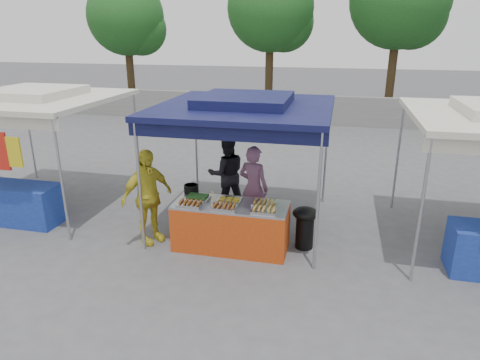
% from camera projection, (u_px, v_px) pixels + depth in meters
% --- Properties ---
extents(ground_plane, '(80.00, 80.00, 0.00)m').
position_uv_depth(ground_plane, '(233.00, 245.00, 7.80)').
color(ground_plane, '#4E4E50').
extents(back_wall, '(40.00, 0.25, 1.20)m').
position_uv_depth(back_wall, '(297.00, 109.00, 17.71)').
color(back_wall, slate).
rests_on(back_wall, ground_plane).
extents(main_canopy, '(3.20, 3.20, 2.57)m').
position_uv_depth(main_canopy, '(245.00, 106.00, 7.90)').
color(main_canopy, '#A3A2A9').
rests_on(main_canopy, ground_plane).
extents(neighbor_stall_left, '(3.20, 3.20, 2.57)m').
position_uv_depth(neighbor_stall_left, '(26.00, 139.00, 8.76)').
color(neighbor_stall_left, '#A3A2A9').
rests_on(neighbor_stall_left, ground_plane).
extents(tree_0, '(3.58, 3.53, 6.07)m').
position_uv_depth(tree_0, '(129.00, 20.00, 19.89)').
color(tree_0, '#382915').
rests_on(tree_0, ground_plane).
extents(tree_1, '(3.81, 3.81, 6.54)m').
position_uv_depth(tree_1, '(274.00, 12.00, 18.84)').
color(tree_1, '#382915').
rests_on(tree_1, ground_plane).
extents(tree_2, '(4.04, 4.04, 6.95)m').
position_uv_depth(tree_2, '(403.00, 3.00, 17.50)').
color(tree_2, '#382915').
rests_on(tree_2, ground_plane).
extents(vendor_table, '(2.00, 0.80, 0.85)m').
position_uv_depth(vendor_table, '(231.00, 226.00, 7.56)').
color(vendor_table, '#A8370F').
rests_on(vendor_table, ground_plane).
extents(food_tray_fl, '(0.42, 0.30, 0.07)m').
position_uv_depth(food_tray_fl, '(190.00, 204.00, 7.33)').
color(food_tray_fl, '#ADADB2').
rests_on(food_tray_fl, vendor_table).
extents(food_tray_fm, '(0.42, 0.30, 0.07)m').
position_uv_depth(food_tray_fm, '(225.00, 207.00, 7.20)').
color(food_tray_fm, '#ADADB2').
rests_on(food_tray_fm, vendor_table).
extents(food_tray_fr, '(0.42, 0.30, 0.07)m').
position_uv_depth(food_tray_fr, '(264.00, 210.00, 7.07)').
color(food_tray_fr, '#ADADB2').
rests_on(food_tray_fr, vendor_table).
extents(food_tray_bl, '(0.42, 0.30, 0.07)m').
position_uv_depth(food_tray_bl, '(198.00, 197.00, 7.61)').
color(food_tray_bl, '#ADADB2').
rests_on(food_tray_bl, vendor_table).
extents(food_tray_bm, '(0.42, 0.30, 0.07)m').
position_uv_depth(food_tray_bm, '(229.00, 200.00, 7.49)').
color(food_tray_bm, '#ADADB2').
rests_on(food_tray_bm, vendor_table).
extents(food_tray_br, '(0.42, 0.30, 0.07)m').
position_uv_depth(food_tray_br, '(265.00, 203.00, 7.36)').
color(food_tray_br, '#ADADB2').
rests_on(food_tray_br, vendor_table).
extents(cooking_pot, '(0.27, 0.27, 0.16)m').
position_uv_depth(cooking_pot, '(191.00, 189.00, 7.91)').
color(cooking_pot, black).
rests_on(cooking_pot, vendor_table).
extents(skewer_cup, '(0.08, 0.08, 0.10)m').
position_uv_depth(skewer_cup, '(213.00, 204.00, 7.27)').
color(skewer_cup, '#A3A2A9').
rests_on(skewer_cup, vendor_table).
extents(wok_burner, '(0.46, 0.46, 0.77)m').
position_uv_depth(wok_burner, '(305.00, 224.00, 7.56)').
color(wok_burner, black).
rests_on(wok_burner, ground_plane).
extents(crate_left, '(0.52, 0.37, 0.31)m').
position_uv_depth(crate_left, '(223.00, 220.00, 8.46)').
color(crate_left, navy).
rests_on(crate_left, ground_plane).
extents(crate_right, '(0.48, 0.33, 0.29)m').
position_uv_depth(crate_right, '(254.00, 225.00, 8.27)').
color(crate_right, navy).
rests_on(crate_right, ground_plane).
extents(crate_stacked, '(0.46, 0.32, 0.27)m').
position_uv_depth(crate_stacked, '(254.00, 211.00, 8.18)').
color(crate_stacked, navy).
rests_on(crate_stacked, crate_right).
extents(vendor_woman, '(0.70, 0.56, 1.67)m').
position_uv_depth(vendor_woman, '(253.00, 188.00, 8.22)').
color(vendor_woman, '#774B69').
rests_on(vendor_woman, ground_plane).
extents(helper_man, '(0.99, 0.90, 1.66)m').
position_uv_depth(helper_man, '(227.00, 174.00, 9.05)').
color(helper_man, black).
rests_on(helper_man, ground_plane).
extents(customer_person, '(0.91, 1.10, 1.76)m').
position_uv_depth(customer_person, '(147.00, 197.00, 7.65)').
color(customer_person, gold).
rests_on(customer_person, ground_plane).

